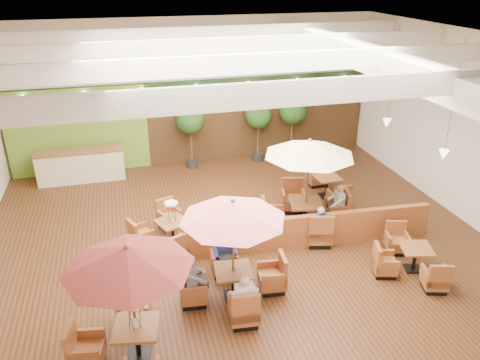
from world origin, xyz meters
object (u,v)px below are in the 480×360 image
object	(u,v)px
table_3	(165,230)
diner_2	(193,275)
table_2	(308,168)
table_1	(233,232)
table_5	(327,187)
diner_3	(320,221)
booth_divider	(310,231)
table_0	(127,279)
topiary_1	(258,118)
topiary_2	(293,114)
diner_1	(224,247)
topiary_0	(190,123)
diner_4	(338,200)
table_4	(406,260)
diner_0	(244,294)
service_counter	(81,165)

from	to	relation	value
table_3	diner_2	xyz separation A→B (m)	(0.35, -2.72, 0.34)
table_2	table_1	bearing A→B (deg)	-123.86
table_1	table_5	size ratio (longest dim) A/B	1.08
table_2	diner_3	distance (m)	1.54
booth_divider	table_1	world-z (taller)	table_1
table_0	table_5	distance (m)	8.87
table_3	topiary_1	xyz separation A→B (m)	(4.29, 5.25, 1.34)
table_2	diner_2	distance (m)	4.75
topiary_2	table_2	bearing A→B (deg)	-106.15
diner_1	table_2	bearing A→B (deg)	-150.77
topiary_0	diner_1	xyz separation A→B (m)	(-0.35, -7.03, -1.00)
diner_3	diner_4	distance (m)	1.45
booth_divider	diner_1	size ratio (longest dim) A/B	8.20
booth_divider	table_4	size ratio (longest dim) A/B	2.96
table_1	diner_3	world-z (taller)	table_1
table_3	diner_0	distance (m)	3.90
booth_divider	diner_1	xyz separation A→B (m)	(-2.58, -0.63, 0.29)
diner_0	service_counter	bearing A→B (deg)	111.83
table_2	topiary_2	bearing A→B (deg)	87.41
table_4	diner_4	world-z (taller)	diner_4
topiary_1	table_1	bearing A→B (deg)	-110.61
topiary_0	topiary_2	xyz separation A→B (m)	(4.06, 0.00, 0.06)
table_4	table_5	world-z (taller)	table_5
table_1	diner_0	size ratio (longest dim) A/B	3.08
table_3	table_5	distance (m)	5.83
service_counter	table_0	bearing A→B (deg)	-81.49
booth_divider	table_3	distance (m)	4.04
diner_3	diner_0	bearing A→B (deg)	-132.20
table_3	diner_4	size ratio (longest dim) A/B	3.19
topiary_0	table_0	bearing A→B (deg)	-106.12
table_4	diner_3	distance (m)	2.42
table_0	table_2	world-z (taller)	table_2
table_5	table_0	bearing A→B (deg)	-140.60
table_0	table_2	distance (m)	6.53
service_counter	topiary_1	bearing A→B (deg)	1.71
booth_divider	diner_2	world-z (taller)	diner_2
service_counter	diner_4	bearing A→B (deg)	-34.16
diner_1	diner_2	xyz separation A→B (m)	(-0.94, -0.94, -0.00)
table_0	topiary_2	xyz separation A→B (m)	(6.75, 9.30, -0.04)
topiary_1	topiary_2	size ratio (longest dim) A/B	0.97
topiary_0	diner_1	distance (m)	7.10
service_counter	diner_4	world-z (taller)	diner_4
table_5	topiary_0	bearing A→B (deg)	136.56
table_0	diner_4	xyz separation A→B (m)	(6.22, 3.95, -1.13)
diner_0	diner_3	distance (m)	3.83
table_5	diner_2	distance (m)	6.83
booth_divider	diner_3	distance (m)	0.37
booth_divider	table_1	bearing A→B (deg)	-145.21
table_2	diner_0	distance (m)	4.70
table_0	diner_3	size ratio (longest dim) A/B	3.66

